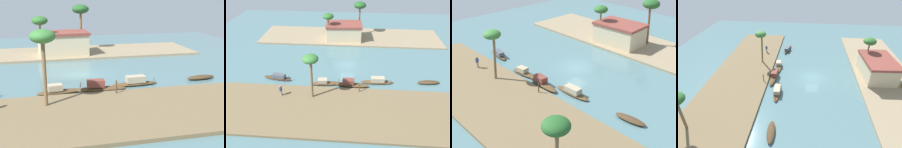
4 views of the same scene
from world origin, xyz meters
The scene contains 13 objects.
river_water centered at (0.00, 0.00, 0.00)m, with size 66.12×66.12×0.00m, color slate.
riverbank_left centered at (0.00, -13.15, 0.16)m, with size 39.81×10.60×0.31m, color brown.
riverbank_right centered at (0.00, 13.15, 0.16)m, with size 39.81×10.60×0.31m, color #937F60.
sampan_open_hull centered at (0.87, -6.98, 0.45)m, with size 5.23×1.40×1.25m.
sampan_with_tall_canopy centered at (4.97, -5.73, 0.40)m, with size 5.08×1.30×1.05m.
sampan_foreground centered at (13.00, -5.21, 0.24)m, with size 3.60×1.37×0.49m.
sampan_near_left_bank centered at (-3.19, -6.79, 0.35)m, with size 4.77×1.68×1.02m.
sampan_midstream centered at (-10.98, -5.85, 0.37)m, with size 4.86×1.81×0.98m.
person_on_near_bank centered at (-9.03, -10.51, 1.09)m, with size 0.38×0.47×1.63m.
mooring_post centered at (2.16, -8.65, 0.94)m, with size 0.14×0.14×1.26m, color #4C3823.
palm_tree_left_near centered at (-4.50, -10.29, 5.96)m, with size 2.15×2.15×6.54m.
palm_tree_right_short centered at (-4.59, 10.14, 5.51)m, with size 2.32×2.32×5.99m.
riverside_building centered at (-1.31, 11.33, 2.08)m, with size 7.95×5.71×3.50m.
Camera 4 is at (27.05, -1.37, 18.27)m, focal length 28.20 mm.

